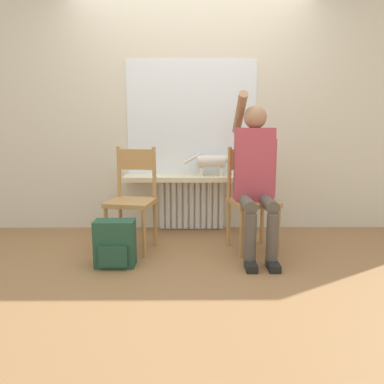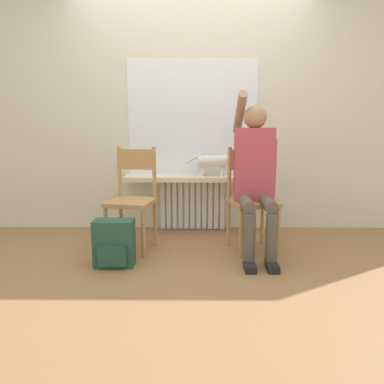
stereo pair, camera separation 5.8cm
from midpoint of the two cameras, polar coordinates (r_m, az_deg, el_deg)
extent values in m
plane|color=olive|center=(3.12, -0.45, -11.30)|extent=(12.00, 12.00, 0.00)
cube|color=beige|center=(4.14, -0.49, 13.00)|extent=(7.00, 0.06, 2.70)
cube|color=silver|center=(4.16, -0.47, -1.81)|extent=(0.72, 0.05, 0.56)
cube|color=silver|center=(4.13, -5.02, -1.93)|extent=(0.05, 0.03, 0.54)
cube|color=silver|center=(4.13, -4.11, -1.94)|extent=(0.05, 0.03, 0.54)
cube|color=silver|center=(4.12, -3.20, -1.94)|extent=(0.05, 0.03, 0.54)
cube|color=silver|center=(4.12, -2.29, -1.94)|extent=(0.05, 0.03, 0.54)
cube|color=silver|center=(4.12, -1.38, -1.94)|extent=(0.05, 0.03, 0.54)
cube|color=silver|center=(4.12, -0.47, -1.93)|extent=(0.05, 0.03, 0.54)
cube|color=silver|center=(4.12, 0.44, -1.93)|extent=(0.05, 0.03, 0.54)
cube|color=silver|center=(4.12, 1.36, -1.93)|extent=(0.05, 0.03, 0.54)
cube|color=silver|center=(4.12, 2.27, -1.93)|extent=(0.05, 0.03, 0.54)
cube|color=silver|center=(4.13, 3.18, -1.92)|extent=(0.05, 0.03, 0.54)
cube|color=silver|center=(4.13, 4.08, -1.92)|extent=(0.05, 0.03, 0.54)
cube|color=beige|center=(3.99, -0.47, 2.14)|extent=(1.44, 0.32, 0.05)
cube|color=white|center=(4.10, -0.49, 11.20)|extent=(1.39, 0.01, 1.21)
cube|color=#B2844C|center=(3.44, -9.76, -1.60)|extent=(0.46, 0.46, 0.04)
cylinder|color=#B2844C|center=(3.40, -13.39, -5.94)|extent=(0.04, 0.04, 0.43)
cylinder|color=#B2844C|center=(3.28, -7.83, -6.35)|extent=(0.04, 0.04, 0.43)
cylinder|color=#B2844C|center=(3.71, -11.24, -4.52)|extent=(0.04, 0.04, 0.43)
cylinder|color=#B2844C|center=(3.60, -6.10, -4.84)|extent=(0.04, 0.04, 0.43)
cylinder|color=#B2844C|center=(3.62, -11.51, 3.05)|extent=(0.04, 0.04, 0.48)
cylinder|color=#B2844C|center=(3.51, -6.25, 2.97)|extent=(0.04, 0.04, 0.48)
cube|color=#B2844C|center=(3.55, -8.97, 4.92)|extent=(0.35, 0.09, 0.19)
cube|color=#B2844C|center=(3.44, 8.82, -1.57)|extent=(0.48, 0.48, 0.04)
cylinder|color=#B2844C|center=(3.28, 7.06, -6.35)|extent=(0.04, 0.04, 0.43)
cylinder|color=#B2844C|center=(3.41, 12.53, -5.86)|extent=(0.04, 0.04, 0.43)
cylinder|color=#B2844C|center=(3.59, 5.11, -4.86)|extent=(0.04, 0.04, 0.43)
cylinder|color=#B2844C|center=(3.71, 10.18, -4.47)|extent=(0.04, 0.04, 0.43)
cylinder|color=#B2844C|center=(3.50, 5.23, 2.97)|extent=(0.04, 0.04, 0.48)
cylinder|color=#B2844C|center=(3.62, 10.42, 3.10)|extent=(0.04, 0.04, 0.48)
cube|color=#B2844C|center=(3.54, 7.92, 4.95)|extent=(0.35, 0.11, 0.19)
cylinder|color=brown|center=(3.22, 7.83, -1.66)|extent=(0.11, 0.44, 0.11)
cylinder|color=brown|center=(3.26, 10.97, -1.64)|extent=(0.11, 0.44, 0.11)
cylinder|color=brown|center=(3.08, 8.30, -7.37)|extent=(0.10, 0.10, 0.44)
cylinder|color=brown|center=(3.11, 11.61, -7.29)|extent=(0.10, 0.10, 0.44)
cube|color=black|center=(3.09, 8.38, -11.08)|extent=(0.09, 0.20, 0.06)
cube|color=black|center=(3.12, 11.71, -10.96)|extent=(0.09, 0.20, 0.06)
cube|color=#B74251|center=(3.41, 8.93, 4.18)|extent=(0.34, 0.20, 0.65)
sphere|color=#A87A5B|center=(3.39, 9.12, 11.20)|extent=(0.20, 0.20, 0.20)
cylinder|color=#A87A5B|center=(3.51, 6.80, 11.79)|extent=(0.08, 0.50, 0.38)
cylinder|color=#B74251|center=(3.40, 11.57, 3.54)|extent=(0.08, 0.08, 0.52)
cylinder|color=silver|center=(3.97, 2.55, 4.70)|extent=(0.30, 0.13, 0.13)
sphere|color=silver|center=(3.99, 5.04, 4.96)|extent=(0.08, 0.08, 0.08)
cone|color=silver|center=(3.96, 5.07, 5.46)|extent=(0.03, 0.03, 0.03)
cone|color=silver|center=(4.00, 5.02, 5.51)|extent=(0.03, 0.03, 0.03)
cylinder|color=silver|center=(3.96, 4.06, 3.08)|extent=(0.04, 0.04, 0.09)
cylinder|color=silver|center=(4.02, 3.99, 3.19)|extent=(0.04, 0.04, 0.09)
cylinder|color=silver|center=(3.95, 1.06, 3.09)|extent=(0.04, 0.04, 0.09)
cylinder|color=silver|center=(4.01, 1.03, 3.20)|extent=(0.04, 0.04, 0.09)
cylinder|color=silver|center=(3.97, -0.33, 5.16)|extent=(0.20, 0.03, 0.13)
cube|color=#234C38|center=(3.15, -12.16, -7.64)|extent=(0.32, 0.18, 0.38)
cube|color=#234C38|center=(3.08, -12.50, -9.60)|extent=(0.23, 0.03, 0.17)
camera|label=1|loc=(0.03, -90.47, -0.08)|focal=35.00mm
camera|label=2|loc=(0.03, 89.53, 0.08)|focal=35.00mm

